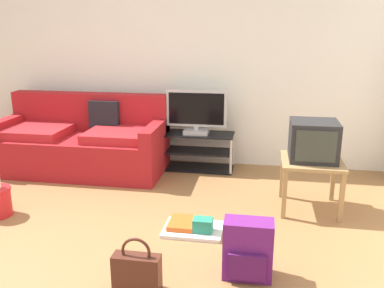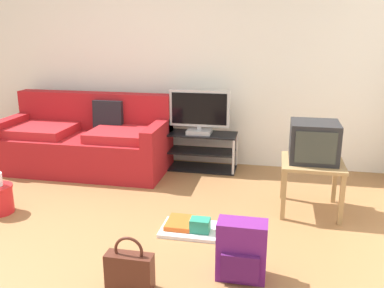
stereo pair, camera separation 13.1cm
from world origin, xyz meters
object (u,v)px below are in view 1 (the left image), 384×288
object	(u,v)px
backpack	(248,250)
floor_tray	(192,227)
crt_tv	(313,141)
handbag	(137,271)
tv_stand	(197,151)
flat_tv	(196,113)
side_table	(311,168)
couch	(83,143)

from	to	relation	value
backpack	floor_tray	distance (m)	0.77
crt_tv	handbag	xyz separation A→B (m)	(-1.23, -1.49, -0.53)
floor_tray	tv_stand	bearing A→B (deg)	97.80
floor_tray	flat_tv	bearing A→B (deg)	97.91
tv_stand	side_table	bearing A→B (deg)	-38.09
floor_tray	handbag	bearing A→B (deg)	-104.73
side_table	crt_tv	size ratio (longest dim) A/B	1.30
flat_tv	crt_tv	world-z (taller)	flat_tv
tv_stand	backpack	world-z (taller)	tv_stand
handbag	side_table	bearing A→B (deg)	50.26
couch	floor_tray	bearing A→B (deg)	-40.71
flat_tv	side_table	distance (m)	1.56
couch	tv_stand	size ratio (longest dim) A/B	2.23
couch	side_table	xyz separation A→B (m)	(2.55, -0.70, 0.08)
tv_stand	side_table	world-z (taller)	side_table
flat_tv	handbag	xyz separation A→B (m)	(-0.01, -2.41, -0.56)
side_table	handbag	bearing A→B (deg)	-129.74
tv_stand	floor_tray	size ratio (longest dim) A/B	1.78
side_table	floor_tray	size ratio (longest dim) A/B	1.11
tv_stand	crt_tv	world-z (taller)	crt_tv
crt_tv	handbag	size ratio (longest dim) A/B	1.14
couch	side_table	world-z (taller)	couch
couch	flat_tv	size ratio (longest dim) A/B	2.77
side_table	handbag	xyz separation A→B (m)	(-1.23, -1.47, -0.27)
handbag	floor_tray	world-z (taller)	handbag
couch	floor_tray	xyz separation A→B (m)	(1.54, -1.33, -0.29)
flat_tv	handbag	bearing A→B (deg)	-90.13
handbag	crt_tv	bearing A→B (deg)	50.57
floor_tray	couch	bearing A→B (deg)	139.29
couch	crt_tv	bearing A→B (deg)	-15.02
couch	crt_tv	distance (m)	2.66
couch	tv_stand	bearing A→B (deg)	10.96
couch	handbag	bearing A→B (deg)	-58.71
side_table	backpack	world-z (taller)	side_table
flat_tv	couch	bearing A→B (deg)	-169.97
backpack	side_table	bearing A→B (deg)	81.63
tv_stand	flat_tv	xyz separation A→B (m)	(-0.00, -0.02, 0.47)
flat_tv	handbag	world-z (taller)	flat_tv
side_table	backpack	xyz separation A→B (m)	(-0.52, -1.21, -0.20)
flat_tv	handbag	size ratio (longest dim) A/B	1.90
couch	tv_stand	xyz separation A→B (m)	(1.33, 0.26, -0.11)
couch	flat_tv	xyz separation A→B (m)	(1.33, 0.23, 0.37)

